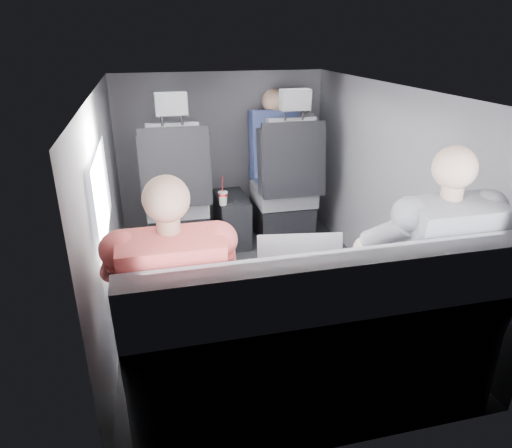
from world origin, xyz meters
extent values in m
plane|color=black|center=(0.00, 0.00, 0.00)|extent=(2.60, 2.60, 0.00)
plane|color=#B2B2AD|center=(0.00, 0.00, 1.35)|extent=(2.60, 2.60, 0.00)
cube|color=#56565B|center=(-0.90, 0.00, 0.68)|extent=(0.02, 2.60, 1.35)
cube|color=#56565B|center=(0.90, 0.00, 0.68)|extent=(0.02, 2.60, 1.35)
cube|color=#56565B|center=(0.00, 1.30, 0.68)|extent=(1.80, 0.02, 1.35)
cube|color=#56565B|center=(0.00, -1.30, 0.68)|extent=(1.80, 0.02, 1.35)
cube|color=white|center=(-0.88, -0.30, 0.90)|extent=(0.02, 0.75, 0.42)
cube|color=black|center=(0.45, 0.67, 0.80)|extent=(0.35, 0.11, 0.59)
cube|color=black|center=(-0.45, 0.92, 0.15)|extent=(0.46, 0.48, 0.30)
cube|color=slate|center=(-0.45, 0.90, 0.38)|extent=(0.48, 0.46, 0.14)
cube|color=slate|center=(-0.45, 0.70, 0.75)|extent=(0.38, 0.18, 0.61)
cube|color=black|center=(-0.67, 0.70, 0.72)|extent=(0.08, 0.21, 0.53)
cube|color=black|center=(-0.23, 0.70, 0.72)|extent=(0.08, 0.21, 0.53)
cube|color=black|center=(-0.45, 0.64, 0.74)|extent=(0.50, 0.11, 0.58)
cube|color=slate|center=(-0.45, 0.66, 1.19)|extent=(0.22, 0.10, 0.15)
cube|color=black|center=(0.45, 0.92, 0.15)|extent=(0.46, 0.48, 0.30)
cube|color=slate|center=(0.45, 0.90, 0.38)|extent=(0.48, 0.46, 0.14)
cube|color=slate|center=(0.45, 0.70, 0.75)|extent=(0.38, 0.18, 0.61)
cube|color=black|center=(0.23, 0.70, 0.72)|extent=(0.08, 0.21, 0.53)
cube|color=black|center=(0.67, 0.70, 0.72)|extent=(0.08, 0.21, 0.53)
cube|color=black|center=(0.45, 0.64, 0.74)|extent=(0.50, 0.11, 0.58)
cube|color=slate|center=(0.45, 0.66, 1.19)|extent=(0.22, 0.10, 0.15)
cube|color=black|center=(0.00, 0.88, 0.20)|extent=(0.24, 0.48, 0.40)
cylinder|color=black|center=(-0.05, 0.76, 0.41)|extent=(0.09, 0.09, 0.01)
cylinder|color=black|center=(0.06, 0.76, 0.41)|extent=(0.09, 0.09, 0.01)
cube|color=slate|center=(0.00, -1.02, 0.23)|extent=(1.60, 0.50, 0.45)
cube|color=slate|center=(0.00, -1.25, 0.68)|extent=(1.60, 0.17, 0.47)
cylinder|color=red|center=(-0.10, 0.71, 0.48)|extent=(0.08, 0.08, 0.02)
cylinder|color=white|center=(-0.10, 0.71, 0.50)|extent=(0.08, 0.08, 0.01)
cylinder|color=red|center=(-0.10, 0.71, 0.57)|extent=(0.01, 0.01, 0.12)
cube|color=silver|center=(-0.57, -0.79, 0.59)|extent=(0.36, 0.31, 0.02)
cube|color=silver|center=(-0.57, -0.80, 0.60)|extent=(0.28, 0.20, 0.00)
cube|color=silver|center=(-0.57, -0.72, 0.60)|extent=(0.10, 0.08, 0.00)
cube|color=silver|center=(-0.57, -0.93, 0.70)|extent=(0.32, 0.16, 0.22)
cube|color=white|center=(-0.57, -0.92, 0.70)|extent=(0.28, 0.13, 0.18)
cube|color=silver|center=(-0.04, -0.78, 0.59)|extent=(0.41, 0.31, 0.02)
cube|color=silver|center=(-0.04, -0.79, 0.60)|extent=(0.32, 0.19, 0.00)
cube|color=silver|center=(-0.04, -0.70, 0.60)|extent=(0.12, 0.07, 0.00)
cube|color=silver|center=(-0.04, -0.94, 0.72)|extent=(0.38, 0.13, 0.25)
cube|color=white|center=(-0.04, -0.93, 0.72)|extent=(0.33, 0.11, 0.21)
cube|color=black|center=(0.51, -0.77, 0.59)|extent=(0.34, 0.25, 0.02)
cube|color=black|center=(0.51, -0.79, 0.60)|extent=(0.27, 0.14, 0.00)
cube|color=black|center=(0.51, -0.70, 0.60)|extent=(0.10, 0.06, 0.00)
cube|color=black|center=(0.51, -0.91, 0.70)|extent=(0.32, 0.09, 0.21)
cube|color=white|center=(0.51, -0.90, 0.70)|extent=(0.28, 0.07, 0.18)
cube|color=#333338|center=(-0.70, -0.90, 0.51)|extent=(0.14, 0.41, 0.12)
cube|color=#333338|center=(-0.49, -0.90, 0.51)|extent=(0.14, 0.41, 0.12)
cube|color=#333338|center=(-0.70, -0.68, 0.23)|extent=(0.12, 0.12, 0.45)
cube|color=#333338|center=(-0.49, -0.68, 0.23)|extent=(0.12, 0.12, 0.45)
cube|color=#D14456|center=(-0.59, -1.10, 0.74)|extent=(0.38, 0.25, 0.51)
sphere|color=tan|center=(-0.59, -1.07, 1.11)|extent=(0.17, 0.17, 0.17)
cylinder|color=tan|center=(-0.78, -0.82, 0.66)|extent=(0.11, 0.26, 0.11)
cylinder|color=tan|center=(-0.41, -0.82, 0.66)|extent=(0.11, 0.26, 0.11)
cube|color=navy|center=(0.45, -0.90, 0.51)|extent=(0.15, 0.44, 0.13)
cube|color=navy|center=(0.67, -0.90, 0.51)|extent=(0.15, 0.44, 0.13)
cube|color=navy|center=(0.45, -0.67, 0.23)|extent=(0.13, 0.13, 0.45)
cube|color=navy|center=(0.67, -0.67, 0.23)|extent=(0.13, 0.13, 0.45)
cube|color=gray|center=(0.56, -1.10, 0.76)|extent=(0.40, 0.27, 0.54)
sphere|color=#DAAE95|center=(0.56, -1.07, 1.14)|extent=(0.18, 0.18, 0.18)
cylinder|color=#DAAE95|center=(0.36, -0.82, 0.67)|extent=(0.11, 0.27, 0.12)
cylinder|color=#DAAE95|center=(0.75, -0.82, 0.67)|extent=(0.11, 0.27, 0.12)
cube|color=navy|center=(0.41, 1.08, 0.78)|extent=(0.39, 0.25, 0.57)
sphere|color=tan|center=(0.41, 1.10, 1.12)|extent=(0.20, 0.20, 0.20)
cube|color=navy|center=(0.41, 1.14, 0.49)|extent=(0.33, 0.39, 0.12)
camera|label=1|loc=(-0.64, -2.61, 1.64)|focal=32.00mm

